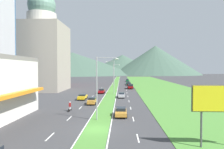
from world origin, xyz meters
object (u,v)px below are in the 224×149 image
object	(u,v)px
car_4	(121,112)
pickup_truck_0	(130,86)
street_lamp_far	(114,73)
motorcycle_rider	(70,107)
car_0	(128,83)
street_lamp_near	(99,84)
car_5	(102,91)
car_7	(92,100)
car_1	(127,80)
car_8	(121,95)
billboard_roadside	(223,101)
car_2	(129,84)
street_lamp_mid	(113,75)
car_3	(83,97)

from	to	relation	value
car_4	pickup_truck_0	distance (m)	45.85
street_lamp_far	motorcycle_rider	distance (m)	57.23
pickup_truck_0	motorcycle_rider	xyz separation A→B (m)	(-13.23, -42.27, -0.24)
car_0	street_lamp_far	bearing A→B (deg)	-38.68
street_lamp_near	street_lamp_far	distance (m)	62.90
car_5	car_7	distance (m)	19.38
street_lamp_far	car_1	distance (m)	31.41
car_7	car_8	world-z (taller)	car_7
car_1	pickup_truck_0	size ratio (longest dim) A/B	0.86
billboard_roadside	car_5	bearing A→B (deg)	110.77
street_lamp_near	car_4	distance (m)	6.57
car_2	motorcycle_rider	bearing A→B (deg)	-13.21
car_4	billboard_roadside	bearing A→B (deg)	38.08
street_lamp_mid	car_0	world-z (taller)	street_lamp_mid
car_5	car_8	distance (m)	11.01
street_lamp_near	car_7	xyz separation A→B (m)	(-3.14, 13.90, -4.86)
car_5	car_7	xyz separation A→B (m)	(-0.14, -19.38, 0.02)
billboard_roadside	car_5	xyz separation A→B (m)	(-16.47, 43.42, -3.97)
street_lamp_near	car_0	bearing A→B (deg)	84.54
car_8	pickup_truck_0	world-z (taller)	pickup_truck_0
billboard_roadside	car_8	world-z (taller)	billboard_roadside
car_4	car_0	bearing A→B (deg)	177.09
car_4	car_2	bearing A→B (deg)	176.46
street_lamp_near	car_5	world-z (taller)	street_lamp_near
street_lamp_near	car_1	distance (m)	93.47
car_5	motorcycle_rider	world-z (taller)	motorcycle_rider
car_4	street_lamp_far	bearing A→B (deg)	-176.84
car_8	car_2	bearing A→B (deg)	174.65
street_lamp_mid	car_4	size ratio (longest dim) A/B	2.38
car_3	street_lamp_mid	bearing A→B (deg)	-33.80
street_lamp_mid	car_7	bearing A→B (deg)	-102.90
street_lamp_near	car_4	bearing A→B (deg)	39.95
billboard_roadside	car_2	world-z (taller)	billboard_roadside
car_5	pickup_truck_0	distance (m)	18.22
car_1	pickup_truck_0	bearing A→B (deg)	-0.23
motorcycle_rider	car_1	bearing A→B (deg)	-8.78
billboard_roadside	motorcycle_rider	distance (m)	25.90
car_0	car_4	size ratio (longest dim) A/B	1.01
car_5	car_0	bearing A→B (deg)	-14.46
street_lamp_far	car_2	size ratio (longest dim) A/B	2.29
street_lamp_near	pickup_truck_0	size ratio (longest dim) A/B	1.81
billboard_roadside	car_1	bearing A→B (deg)	93.48
car_1	car_7	bearing A→B (deg)	-7.44
car_0	car_1	xyz separation A→B (m)	(0.37, 21.65, 0.02)
car_7	pickup_truck_0	size ratio (longest dim) A/B	0.87
car_1	car_8	world-z (taller)	car_1
car_0	car_1	size ratio (longest dim) A/B	0.96
car_4	car_8	xyz separation A→B (m)	(0.12, 21.58, -0.02)
car_3	car_7	world-z (taller)	car_7
street_lamp_mid	car_7	distance (m)	18.70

